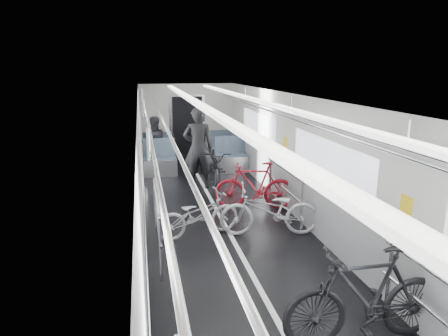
# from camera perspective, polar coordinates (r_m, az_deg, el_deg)

# --- Properties ---
(car_shell) EXTENTS (3.02, 14.01, 2.41)m
(car_shell) POSITION_cam_1_polar(r_m,az_deg,el_deg) (7.92, -0.87, 1.23)
(car_shell) COLOR black
(car_shell) RESTS_ON ground
(bike_left_far) EXTENTS (1.60, 0.87, 0.80)m
(bike_left_far) POSITION_cam_1_polar(r_m,az_deg,el_deg) (7.06, -3.68, -6.66)
(bike_left_far) COLOR #A2A2A6
(bike_left_far) RESTS_ON floor
(bike_right_near) EXTENTS (1.86, 0.55, 1.11)m
(bike_right_near) POSITION_cam_1_polar(r_m,az_deg,el_deg) (4.69, 19.61, -16.85)
(bike_right_near) COLOR black
(bike_right_near) RESTS_ON floor
(bike_right_mid) EXTENTS (1.83, 0.89, 0.92)m
(bike_right_mid) POSITION_cam_1_polar(r_m,az_deg,el_deg) (7.09, 6.54, -6.07)
(bike_right_mid) COLOR #A7A8AC
(bike_right_mid) RESTS_ON floor
(bike_right_far) EXTENTS (1.75, 0.83, 1.01)m
(bike_right_far) POSITION_cam_1_polar(r_m,az_deg,el_deg) (8.35, 4.42, -2.53)
(bike_right_far) COLOR maroon
(bike_right_far) RESTS_ON floor
(bike_aisle) EXTENTS (1.00, 1.95, 0.98)m
(bike_aisle) POSITION_cam_1_polar(r_m,az_deg,el_deg) (9.80, -0.95, -0.07)
(bike_aisle) COLOR black
(bike_aisle) RESTS_ON floor
(person_standing) EXTENTS (0.80, 0.60, 2.00)m
(person_standing) POSITION_cam_1_polar(r_m,az_deg,el_deg) (9.71, -3.69, 2.86)
(person_standing) COLOR black
(person_standing) RESTS_ON floor
(person_seated) EXTENTS (0.87, 0.75, 1.54)m
(person_seated) POSITION_cam_1_polar(r_m,az_deg,el_deg) (11.77, -9.96, 3.55)
(person_seated) COLOR #323039
(person_seated) RESTS_ON floor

